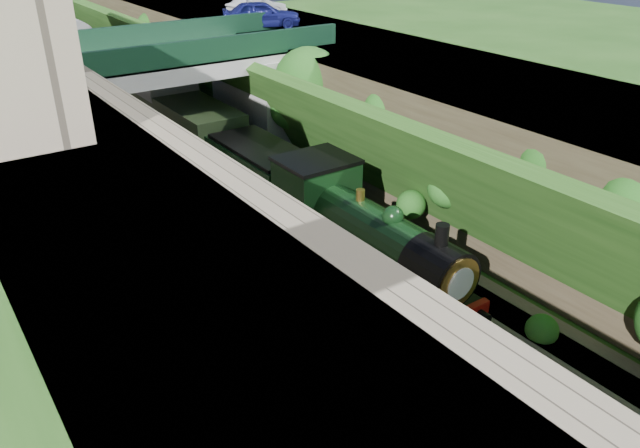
# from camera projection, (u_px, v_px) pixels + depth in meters

# --- Properties ---
(ground) EXTENTS (160.00, 160.00, 0.00)m
(ground) POSITION_uv_depth(u_px,v_px,m) (539.00, 445.00, 16.51)
(ground) COLOR #1E4714
(ground) RESTS_ON ground
(trackbed) EXTENTS (10.00, 90.00, 0.20)m
(trackbed) POSITION_uv_depth(u_px,v_px,m) (208.00, 191.00, 31.13)
(trackbed) COLOR #473F38
(trackbed) RESTS_ON ground
(retaining_wall) EXTENTS (1.00, 90.00, 7.00)m
(retaining_wall) POSITION_uv_depth(u_px,v_px,m) (85.00, 148.00, 26.79)
(retaining_wall) COLOR #756B56
(retaining_wall) RESTS_ON ground
(street_plateau_right) EXTENTS (8.00, 90.00, 6.25)m
(street_plateau_right) POSITION_uv_depth(u_px,v_px,m) (360.00, 102.00, 34.59)
(street_plateau_right) COLOR #262628
(street_plateau_right) RESTS_ON ground
(embankment_slope) EXTENTS (4.70, 90.00, 6.36)m
(embankment_slope) POSITION_uv_depth(u_px,v_px,m) (294.00, 122.00, 32.32)
(embankment_slope) COLOR #1E4714
(embankment_slope) RESTS_ON ground
(track_left) EXTENTS (2.50, 90.00, 0.20)m
(track_left) POSITION_uv_depth(u_px,v_px,m) (170.00, 198.00, 30.04)
(track_left) COLOR black
(track_left) RESTS_ON trackbed
(track_right) EXTENTS (2.50, 90.00, 0.20)m
(track_right) POSITION_uv_depth(u_px,v_px,m) (230.00, 183.00, 31.67)
(track_right) COLOR black
(track_right) RESTS_ON trackbed
(road_bridge) EXTENTS (16.00, 6.40, 7.25)m
(road_bridge) POSITION_uv_depth(u_px,v_px,m) (185.00, 92.00, 32.74)
(road_bridge) COLOR gray
(road_bridge) RESTS_ON ground
(tree) EXTENTS (3.60, 3.80, 6.60)m
(tree) POSITION_uv_depth(u_px,v_px,m) (309.00, 85.00, 31.90)
(tree) COLOR black
(tree) RESTS_ON ground
(car_blue) EXTENTS (5.03, 3.62, 1.59)m
(car_blue) POSITION_uv_depth(u_px,v_px,m) (261.00, 14.00, 37.35)
(car_blue) COLOR navy
(car_blue) RESTS_ON street_plateau_right
(car_silver) EXTENTS (4.13, 1.76, 1.32)m
(car_silver) POSITION_uv_depth(u_px,v_px,m) (257.00, 7.00, 41.06)
(car_silver) COLOR silver
(car_silver) RESTS_ON street_plateau_right
(locomotive) EXTENTS (3.10, 10.22, 3.83)m
(locomotive) POSITION_uv_depth(u_px,v_px,m) (362.00, 236.00, 23.02)
(locomotive) COLOR black
(locomotive) RESTS_ON trackbed
(tender) EXTENTS (2.70, 6.00, 3.05)m
(tender) POSITION_uv_depth(u_px,v_px,m) (262.00, 179.00, 28.54)
(tender) COLOR black
(tender) RESTS_ON trackbed
(coach_front) EXTENTS (2.90, 18.00, 3.70)m
(coach_front) POSITION_uv_depth(u_px,v_px,m) (157.00, 106.00, 37.59)
(coach_front) COLOR black
(coach_front) RESTS_ON trackbed
(coach_middle) EXTENTS (2.90, 18.00, 3.70)m
(coach_middle) POSITION_uv_depth(u_px,v_px,m) (71.00, 53.00, 51.37)
(coach_middle) COLOR black
(coach_middle) RESTS_ON trackbed
(coach_rear) EXTENTS (2.90, 18.00, 3.70)m
(coach_rear) POSITION_uv_depth(u_px,v_px,m) (21.00, 23.00, 65.15)
(coach_rear) COLOR black
(coach_rear) RESTS_ON trackbed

